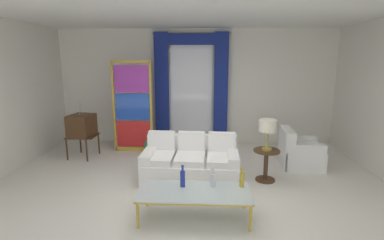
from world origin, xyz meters
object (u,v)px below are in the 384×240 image
coffee_table (195,193)px  stained_glass_divider (133,109)px  table_lamp_brass (268,127)px  vintage_tv (82,126)px  bottle_crystal_tall (213,179)px  bottle_amber_squat (183,178)px  peacock_figurine (152,147)px  couch_white_long (191,163)px  armchair_white (298,153)px  bottle_blue_decanter (242,179)px  round_side_table (266,162)px

coffee_table → stained_glass_divider: 3.49m
table_lamp_brass → vintage_tv: bearing=163.6°
stained_glass_divider → bottle_crystal_tall: bearing=-56.7°
bottle_crystal_tall → table_lamp_brass: table_lamp_brass is taller
coffee_table → bottle_amber_squat: 0.28m
bottle_amber_squat → peacock_figurine: bottle_amber_squat is taller
couch_white_long → armchair_white: 2.35m
coffee_table → bottle_blue_decanter: size_ratio=5.15×
bottle_crystal_tall → table_lamp_brass: bearing=50.1°
armchair_white → table_lamp_brass: size_ratio=1.53×
bottle_crystal_tall → peacock_figurine: size_ratio=0.49×
coffee_table → table_lamp_brass: size_ratio=2.76×
couch_white_long → round_side_table: bearing=-2.6°
coffee_table → bottle_blue_decanter: 0.72m
bottle_crystal_tall → vintage_tv: (-2.94, 2.36, 0.20)m
bottle_amber_squat → peacock_figurine: 2.68m
peacock_figurine → round_side_table: size_ratio=1.01×
peacock_figurine → table_lamp_brass: table_lamp_brass is taller
stained_glass_divider → peacock_figurine: 1.06m
couch_white_long → stained_glass_divider: (-1.49, 1.59, 0.75)m
table_lamp_brass → round_side_table: bearing=14.0°
peacock_figurine → stained_glass_divider: bearing=143.6°
peacock_figurine → coffee_table: bearing=-67.5°
vintage_tv → peacock_figurine: bearing=3.8°
stained_glass_divider → vintage_tv: bearing=-155.1°
bottle_amber_squat → peacock_figurine: size_ratio=0.56×
bottle_crystal_tall → stained_glass_divider: stained_glass_divider is taller
bottle_blue_decanter → peacock_figurine: (-1.77, 2.46, -0.31)m
stained_glass_divider → round_side_table: (2.88, -1.65, -0.70)m
table_lamp_brass → bottle_blue_decanter: bearing=-116.3°
bottle_blue_decanter → vintage_tv: vintage_tv is taller
vintage_tv → table_lamp_brass: size_ratio=2.36×
bottle_amber_squat → vintage_tv: size_ratio=0.25×
bottle_crystal_tall → bottle_amber_squat: bottle_amber_squat is taller
coffee_table → round_side_table: round_side_table is taller
armchair_white → vintage_tv: bearing=175.7°
vintage_tv → stained_glass_divider: size_ratio=0.61×
couch_white_long → round_side_table: 1.40m
round_side_table → coffee_table: bearing=-132.9°
armchair_white → round_side_table: (-0.84, -0.80, 0.07)m
round_side_table → vintage_tv: bearing=163.6°
vintage_tv → stained_glass_divider: bearing=24.9°
bottle_blue_decanter → stained_glass_divider: bearing=128.8°
coffee_table → bottle_amber_squat: bearing=143.3°
couch_white_long → bottle_crystal_tall: 1.34m
bottle_crystal_tall → armchair_white: 2.74m
bottle_blue_decanter → vintage_tv: bearing=144.9°
armchair_white → bottle_crystal_tall: bearing=-132.6°
armchair_white → bottle_blue_decanter: bearing=-125.5°
vintage_tv → stained_glass_divider: stained_glass_divider is taller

